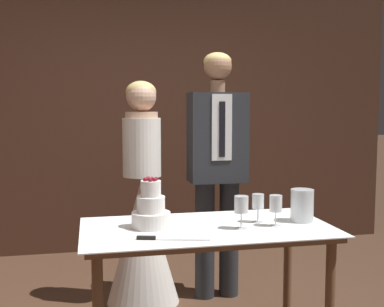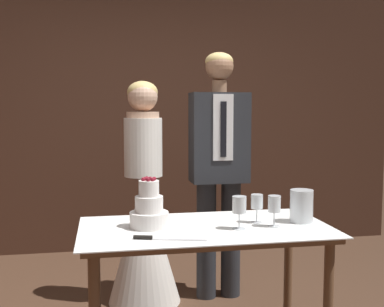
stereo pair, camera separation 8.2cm
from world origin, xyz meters
The scene contains 10 objects.
wall_back centered at (0.00, 2.26, 1.37)m, with size 5.36×0.12×2.74m, color #472B1E.
cake_table centered at (0.14, -0.02, 0.68)m, with size 1.45×0.76×0.77m.
tiered_cake centered at (-0.18, 0.02, 0.87)m, with size 0.22×0.22×0.29m.
cake_knife centered at (-0.17, -0.24, 0.78)m, with size 0.38×0.12×0.02m.
wine_glass_near centered at (0.32, -0.11, 0.90)m, with size 0.08×0.08×0.19m.
wine_glass_middle centered at (0.47, 0.02, 0.89)m, with size 0.07×0.07×0.17m.
wine_glass_far centered at (0.53, -0.09, 0.90)m, with size 0.07×0.07×0.18m.
hurricane_candle centered at (0.73, -0.02, 0.86)m, with size 0.14×0.14×0.20m.
bride centered at (-0.15, 0.82, 0.61)m, with size 0.54×0.54×1.65m.
groom centered at (0.43, 0.82, 1.05)m, with size 0.43×0.25×1.87m.
Camera 1 is at (-0.51, -2.68, 1.46)m, focal length 45.00 mm.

